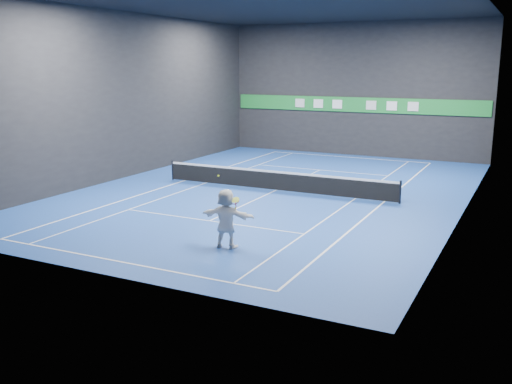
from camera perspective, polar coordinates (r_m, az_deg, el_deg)
The scene contains 20 objects.
ground at distance 28.60m, azimuth 1.97°, elevation 0.15°, with size 26.00×26.00×0.00m, color #1B4297.
ceiling at distance 28.08m, azimuth 2.11°, elevation 18.39°, with size 26.00×26.00×0.00m, color black.
wall_back at distance 40.16m, azimuth 9.88°, elevation 10.03°, with size 18.00×0.10×9.00m, color black.
wall_front at distance 17.07m, azimuth -16.52°, elevation 6.53°, with size 18.00×0.10×9.00m, color black.
wall_left at distance 32.75m, azimuth -12.64°, elevation 9.39°, with size 0.10×26.00×9.00m, color black.
wall_right at distance 25.61m, azimuth 20.88°, elevation 8.07°, with size 0.10×26.00×9.00m, color black.
baseline_near at distance 18.84m, azimuth -13.37°, elevation -6.81°, with size 10.98×0.08×0.01m, color white.
baseline_far at distance 39.55m, azimuth 9.17°, elevation 3.47°, with size 10.98×0.08×0.01m, color white.
sideline_doubles_left at distance 31.23m, azimuth -7.23°, elevation 1.12°, with size 0.08×23.78×0.01m, color white.
sideline_doubles_right at distance 26.85m, azimuth 12.68°, elevation -0.97°, with size 0.08×23.78×0.01m, color white.
sideline_singles_left at distance 30.50m, azimuth -5.07°, elevation 0.90°, with size 0.06×23.78×0.01m, color white.
sideline_singles_right at distance 27.20m, azimuth 9.86°, elevation -0.67°, with size 0.06×23.78×0.01m, color white.
service_line_near at distance 23.10m, azimuth -4.66°, elevation -2.89°, with size 8.23×0.06×0.01m, color white.
service_line_far at distance 34.42m, azimuth 6.41°, elevation 2.20°, with size 8.23×0.06×0.01m, color white.
center_service_line at distance 28.60m, azimuth 1.97°, elevation 0.16°, with size 0.06×12.80×0.01m, color white.
player at distance 19.50m, azimuth -3.00°, elevation -2.65°, with size 1.91×0.61×2.06m, color white.
tennis_ball at distance 19.46m, azimuth -3.79°, elevation 1.63°, with size 0.07×0.07×0.07m, color #DDFB29.
tennis_net at distance 28.49m, azimuth 1.98°, elevation 1.21°, with size 12.50×0.10×1.07m.
sponsor_banner at distance 40.16m, azimuth 9.80°, elevation 8.60°, with size 17.64×0.11×1.00m.
tennis_racket at distance 19.24m, azimuth -2.10°, elevation -1.00°, with size 0.39×0.31×0.55m.
Camera 1 is at (11.59, -25.42, 6.14)m, focal length 40.00 mm.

